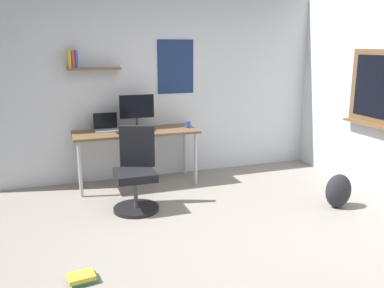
{
  "coord_description": "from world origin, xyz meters",
  "views": [
    {
      "loc": [
        -1.4,
        -3.18,
        1.86
      ],
      "look_at": [
        -0.05,
        0.73,
        0.85
      ],
      "focal_mm": 38.37,
      "sensor_mm": 36.0,
      "label": 1
    }
  ],
  "objects_px": {
    "computer_mouse": "(152,130)",
    "keyboard": "(131,132)",
    "desk": "(136,136)",
    "laptop": "(106,126)",
    "monitor_primary": "(137,109)",
    "book_stack_on_floor": "(82,278)",
    "office_chair": "(136,175)",
    "coffee_mug": "(188,124)",
    "backpack": "(338,191)"
  },
  "relations": [
    {
      "from": "laptop",
      "to": "book_stack_on_floor",
      "type": "distance_m",
      "value": 2.51
    },
    {
      "from": "laptop",
      "to": "keyboard",
      "type": "bearing_deg",
      "value": -37.3
    },
    {
      "from": "desk",
      "to": "laptop",
      "type": "height_order",
      "value": "laptop"
    },
    {
      "from": "backpack",
      "to": "desk",
      "type": "bearing_deg",
      "value": 142.73
    },
    {
      "from": "keyboard",
      "to": "office_chair",
      "type": "bearing_deg",
      "value": -97.12
    },
    {
      "from": "monitor_primary",
      "to": "book_stack_on_floor",
      "type": "bearing_deg",
      "value": -112.43
    },
    {
      "from": "keyboard",
      "to": "coffee_mug",
      "type": "distance_m",
      "value": 0.8
    },
    {
      "from": "laptop",
      "to": "computer_mouse",
      "type": "xyz_separation_m",
      "value": [
        0.57,
        -0.22,
        -0.04
      ]
    },
    {
      "from": "computer_mouse",
      "to": "book_stack_on_floor",
      "type": "height_order",
      "value": "computer_mouse"
    },
    {
      "from": "keyboard",
      "to": "book_stack_on_floor",
      "type": "relative_size",
      "value": 1.51
    },
    {
      "from": "computer_mouse",
      "to": "monitor_primary",
      "type": "bearing_deg",
      "value": 132.93
    },
    {
      "from": "desk",
      "to": "monitor_primary",
      "type": "xyz_separation_m",
      "value": [
        0.04,
        0.1,
        0.34
      ]
    },
    {
      "from": "office_chair",
      "to": "backpack",
      "type": "bearing_deg",
      "value": -18.29
    },
    {
      "from": "monitor_primary",
      "to": "backpack",
      "type": "height_order",
      "value": "monitor_primary"
    },
    {
      "from": "monitor_primary",
      "to": "keyboard",
      "type": "relative_size",
      "value": 1.25
    },
    {
      "from": "desk",
      "to": "keyboard",
      "type": "xyz_separation_m",
      "value": [
        -0.08,
        -0.07,
        0.08
      ]
    },
    {
      "from": "coffee_mug",
      "to": "computer_mouse",
      "type": "bearing_deg",
      "value": -174.48
    },
    {
      "from": "monitor_primary",
      "to": "computer_mouse",
      "type": "xyz_separation_m",
      "value": [
        0.16,
        -0.17,
        -0.25
      ]
    },
    {
      "from": "computer_mouse",
      "to": "keyboard",
      "type": "bearing_deg",
      "value": 180.0
    },
    {
      "from": "desk",
      "to": "office_chair",
      "type": "relative_size",
      "value": 1.72
    },
    {
      "from": "desk",
      "to": "office_chair",
      "type": "xyz_separation_m",
      "value": [
        -0.18,
        -0.82,
        -0.26
      ]
    },
    {
      "from": "desk",
      "to": "coffee_mug",
      "type": "distance_m",
      "value": 0.73
    },
    {
      "from": "laptop",
      "to": "book_stack_on_floor",
      "type": "xyz_separation_m",
      "value": [
        -0.53,
        -2.33,
        -0.77
      ]
    },
    {
      "from": "computer_mouse",
      "to": "backpack",
      "type": "distance_m",
      "value": 2.44
    },
    {
      "from": "computer_mouse",
      "to": "backpack",
      "type": "relative_size",
      "value": 0.26
    },
    {
      "from": "book_stack_on_floor",
      "to": "desk",
      "type": "bearing_deg",
      "value": 67.6
    },
    {
      "from": "monitor_primary",
      "to": "backpack",
      "type": "xyz_separation_m",
      "value": [
        2.01,
        -1.65,
        -0.81
      ]
    },
    {
      "from": "coffee_mug",
      "to": "backpack",
      "type": "relative_size",
      "value": 0.23
    },
    {
      "from": "keyboard",
      "to": "monitor_primary",
      "type": "bearing_deg",
      "value": 54.14
    },
    {
      "from": "office_chair",
      "to": "laptop",
      "type": "relative_size",
      "value": 3.06
    },
    {
      "from": "backpack",
      "to": "book_stack_on_floor",
      "type": "bearing_deg",
      "value": -168.0
    },
    {
      "from": "keyboard",
      "to": "backpack",
      "type": "bearing_deg",
      "value": -34.88
    },
    {
      "from": "office_chair",
      "to": "backpack",
      "type": "relative_size",
      "value": 2.37
    },
    {
      "from": "computer_mouse",
      "to": "backpack",
      "type": "height_order",
      "value": "computer_mouse"
    },
    {
      "from": "keyboard",
      "to": "computer_mouse",
      "type": "xyz_separation_m",
      "value": [
        0.28,
        0.0,
        0.01
      ]
    },
    {
      "from": "laptop",
      "to": "monitor_primary",
      "type": "distance_m",
      "value": 0.46
    },
    {
      "from": "office_chair",
      "to": "keyboard",
      "type": "relative_size",
      "value": 2.57
    },
    {
      "from": "keyboard",
      "to": "backpack",
      "type": "xyz_separation_m",
      "value": [
        2.13,
        -1.48,
        -0.55
      ]
    },
    {
      "from": "desk",
      "to": "backpack",
      "type": "bearing_deg",
      "value": -37.27
    },
    {
      "from": "desk",
      "to": "monitor_primary",
      "type": "height_order",
      "value": "monitor_primary"
    },
    {
      "from": "desk",
      "to": "monitor_primary",
      "type": "bearing_deg",
      "value": 66.8
    },
    {
      "from": "office_chair",
      "to": "book_stack_on_floor",
      "type": "bearing_deg",
      "value": -118.05
    },
    {
      "from": "laptop",
      "to": "computer_mouse",
      "type": "relative_size",
      "value": 2.98
    },
    {
      "from": "office_chair",
      "to": "coffee_mug",
      "type": "height_order",
      "value": "office_chair"
    },
    {
      "from": "desk",
      "to": "backpack",
      "type": "relative_size",
      "value": 4.07
    },
    {
      "from": "monitor_primary",
      "to": "keyboard",
      "type": "xyz_separation_m",
      "value": [
        -0.12,
        -0.17,
        -0.26
      ]
    },
    {
      "from": "monitor_primary",
      "to": "coffee_mug",
      "type": "distance_m",
      "value": 0.72
    },
    {
      "from": "monitor_primary",
      "to": "coffee_mug",
      "type": "relative_size",
      "value": 5.04
    },
    {
      "from": "backpack",
      "to": "book_stack_on_floor",
      "type": "relative_size",
      "value": 1.63
    },
    {
      "from": "monitor_primary",
      "to": "computer_mouse",
      "type": "relative_size",
      "value": 4.46
    }
  ]
}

